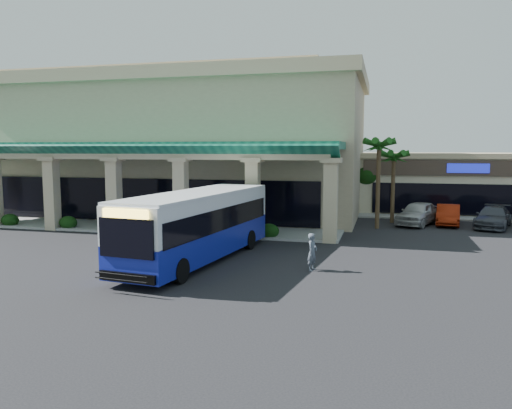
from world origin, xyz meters
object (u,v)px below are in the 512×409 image
(transit_bus, at_px, (198,227))
(car_white, at_px, (448,215))
(car_red, at_px, (493,217))
(car_silver, at_px, (418,213))
(pedestrian, at_px, (312,252))

(transit_bus, relative_size, car_white, 2.72)
(transit_bus, xyz_separation_m, car_white, (12.76, 14.84, -0.92))
(car_white, xyz_separation_m, car_red, (2.78, -0.60, 0.01))
(car_silver, bearing_deg, transit_bus, -103.94)
(pedestrian, height_order, car_red, pedestrian)
(transit_bus, relative_size, car_silver, 2.44)
(transit_bus, distance_m, car_white, 19.59)
(pedestrian, bearing_deg, car_silver, -3.16)
(pedestrian, xyz_separation_m, car_red, (10.08, 14.78, -0.10))
(transit_bus, xyz_separation_m, pedestrian, (5.46, -0.53, -0.82))
(car_red, bearing_deg, pedestrian, -106.66)
(pedestrian, distance_m, car_silver, 15.75)
(pedestrian, height_order, car_silver, car_silver)
(transit_bus, height_order, car_silver, transit_bus)
(car_white, bearing_deg, transit_bus, -123.88)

